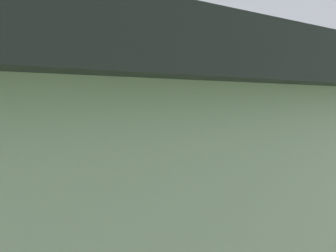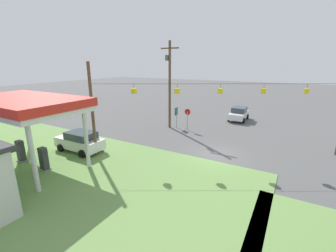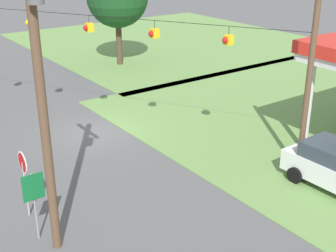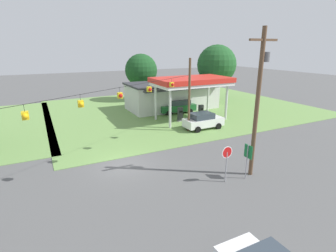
# 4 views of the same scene
# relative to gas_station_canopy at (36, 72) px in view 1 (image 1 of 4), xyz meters

# --- Properties ---
(ground_plane) EXTENTS (160.00, 160.00, 0.00)m
(ground_plane) POSITION_rel_gas_station_canopy_xyz_m (-11.23, -8.77, -4.60)
(ground_plane) COLOR #565656
(gas_station_canopy) EXTENTS (9.00, 5.21, 5.12)m
(gas_station_canopy) POSITION_rel_gas_station_canopy_xyz_m (0.00, 0.00, 0.00)
(gas_station_canopy) COLOR silver
(gas_station_canopy) RESTS_ON ground
(fuel_pump_near) EXTENTS (0.71, 0.56, 1.71)m
(fuel_pump_near) POSITION_rel_gas_station_canopy_xyz_m (-1.47, -0.00, -3.78)
(fuel_pump_near) COLOR gray
(fuel_pump_near) RESTS_ON ground
(car_at_pumps_front) EXTENTS (4.34, 2.16, 1.78)m
(car_at_pumps_front) POSITION_rel_gas_station_canopy_xyz_m (-0.74, -3.73, -3.67)
(car_at_pumps_front) COLOR white
(car_at_pumps_front) RESTS_ON ground
(car_at_pumps_rear) EXTENTS (5.05, 2.45, 1.80)m
(car_at_pumps_rear) POSITION_rel_gas_station_canopy_xyz_m (0.21, 3.72, -3.66)
(car_at_pumps_rear) COLOR #1E602D
(car_at_pumps_rear) RESTS_ON ground
(car_on_crossroad) EXTENTS (2.12, 4.02, 1.74)m
(car_on_crossroad) POSITION_rel_gas_station_canopy_xyz_m (-10.05, -21.72, -3.70)
(car_on_crossroad) COLOR white
(car_on_crossroad) RESTS_ON ground
(stop_sign_roadside) EXTENTS (0.80, 0.08, 2.50)m
(stop_sign_roadside) POSITION_rel_gas_station_canopy_xyz_m (-6.00, -14.21, -2.78)
(stop_sign_roadside) COLOR #99999E
(stop_sign_roadside) RESTS_ON ground
(route_sign) EXTENTS (0.10, 0.70, 2.40)m
(route_sign) POSITION_rel_gas_station_canopy_xyz_m (-4.46, -14.45, -2.89)
(route_sign) COLOR gray
(route_sign) RESTS_ON ground
(utility_pole_main) EXTENTS (2.20, 0.44, 9.75)m
(utility_pole_main) POSITION_rel_gas_station_canopy_xyz_m (-3.69, -14.13, 0.85)
(utility_pole_main) COLOR brown
(utility_pole_main) RESTS_ON ground
(signal_span_gantry) EXTENTS (17.59, 10.24, 7.52)m
(signal_span_gantry) POSITION_rel_gas_station_canopy_xyz_m (-11.23, -8.78, -0.41)
(signal_span_gantry) COLOR brown
(signal_span_gantry) RESTS_ON ground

